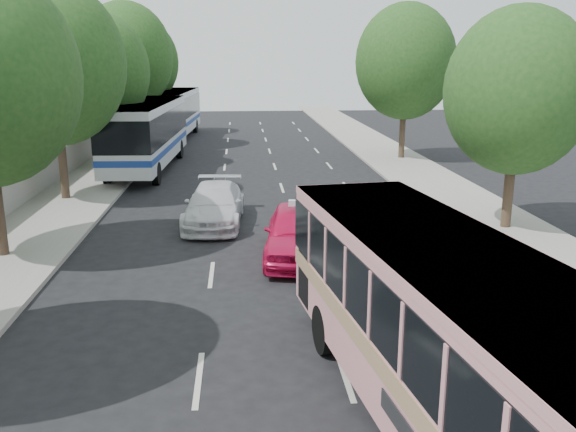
{
  "coord_description": "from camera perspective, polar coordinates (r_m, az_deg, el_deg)",
  "views": [
    {
      "loc": [
        -1.0,
        -12.9,
        6.16
      ],
      "look_at": [
        0.38,
        4.48,
        1.6
      ],
      "focal_mm": 38.0,
      "sensor_mm": 36.0,
      "label": 1
    }
  ],
  "objects": [
    {
      "name": "low_wall",
      "position": [
        34.6,
        -20.17,
        5.01
      ],
      "size": [
        0.3,
        90.0,
        1.5
      ],
      "primitive_type": "cube",
      "color": "#9E998E",
      "rests_on": "sidewalk_left"
    },
    {
      "name": "pink_taxi",
      "position": [
        19.13,
        0.87,
        -1.49
      ],
      "size": [
        2.52,
        5.12,
        1.68
      ],
      "primitive_type": "imported",
      "rotation": [
        0.0,
        0.0,
        -0.11
      ],
      "color": "#D51249",
      "rests_on": "ground"
    },
    {
      "name": "tour_coach_front",
      "position": [
        35.16,
        -13.05,
        7.9
      ],
      "size": [
        3.27,
        12.63,
        3.75
      ],
      "rotation": [
        0.0,
        0.0,
        -0.05
      ],
      "color": "silver",
      "rests_on": "ground"
    },
    {
      "name": "white_pickup",
      "position": [
        23.21,
        -6.9,
        1.05
      ],
      "size": [
        2.4,
        5.25,
        1.49
      ],
      "primitive_type": "imported",
      "rotation": [
        0.0,
        0.0,
        -0.06
      ],
      "color": "silver",
      "rests_on": "ground"
    },
    {
      "name": "tree_left_d",
      "position": [
        35.65,
        -17.2,
        13.17
      ],
      "size": [
        5.52,
        5.52,
        8.6
      ],
      "color": "#38281E",
      "rests_on": "ground"
    },
    {
      "name": "taxi_roof_sign",
      "position": [
        18.89,
        0.88,
        1.22
      ],
      "size": [
        0.57,
        0.24,
        0.18
      ],
      "primitive_type": "cube",
      "rotation": [
        0.0,
        0.0,
        -0.11
      ],
      "color": "silver",
      "rests_on": "pink_taxi"
    },
    {
      "name": "tree_left_e",
      "position": [
        43.49,
        -14.86,
        14.54
      ],
      "size": [
        6.3,
        6.3,
        9.82
      ],
      "color": "#38281E",
      "rests_on": "ground"
    },
    {
      "name": "sidewalk_right",
      "position": [
        34.79,
        11.41,
        4.26
      ],
      "size": [
        4.0,
        90.0,
        0.12
      ],
      "primitive_type": "cube",
      "color": "#9E998E",
      "rests_on": "ground"
    },
    {
      "name": "pink_bus",
      "position": [
        10.41,
        14.31,
        -9.22
      ],
      "size": [
        3.97,
        10.45,
        3.25
      ],
      "rotation": [
        0.0,
        0.0,
        0.14
      ],
      "color": "pink",
      "rests_on": "ground"
    },
    {
      "name": "tree_left_c",
      "position": [
        27.91,
        -21.02,
        13.64
      ],
      "size": [
        6.0,
        6.0,
        9.35
      ],
      "color": "#38281E",
      "rests_on": "ground"
    },
    {
      "name": "tree_left_f",
      "position": [
        51.42,
        -13.49,
        14.08
      ],
      "size": [
        5.88,
        5.88,
        9.16
      ],
      "color": "#38281E",
      "rests_on": "ground"
    },
    {
      "name": "tree_right_far",
      "position": [
        38.2,
        11.1,
        14.33
      ],
      "size": [
        6.0,
        6.0,
        9.35
      ],
      "color": "#38281E",
      "rests_on": "ground"
    },
    {
      "name": "tour_coach_rear",
      "position": [
        48.55,
        -10.66,
        9.71
      ],
      "size": [
        3.3,
        12.29,
        3.64
      ],
      "rotation": [
        0.0,
        0.0,
        -0.06
      ],
      "color": "white",
      "rests_on": "ground"
    },
    {
      "name": "sidewalk_left",
      "position": [
        34.29,
        -17.14,
        3.78
      ],
      "size": [
        4.0,
        90.0,
        0.15
      ],
      "primitive_type": "cube",
      "color": "#9E998E",
      "rests_on": "ground"
    },
    {
      "name": "ground",
      "position": [
        14.33,
        -0.12,
        -10.79
      ],
      "size": [
        120.0,
        120.0,
        0.0
      ],
      "primitive_type": "plane",
      "color": "black",
      "rests_on": "ground"
    },
    {
      "name": "tree_right_near",
      "position": [
        23.04,
        20.99,
        11.33
      ],
      "size": [
        5.1,
        5.1,
        7.95
      ],
      "color": "#38281E",
      "rests_on": "ground"
    }
  ]
}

